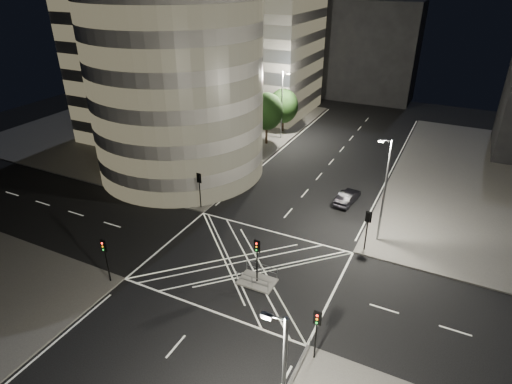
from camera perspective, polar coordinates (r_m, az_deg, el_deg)
The scene contains 22 objects.
ground at distance 37.64m, azimuth -1.61°, elevation -9.77°, with size 120.00×120.00×0.00m, color black.
sidewalk_far_left at distance 72.29m, azimuth -12.17°, elevation 8.66°, with size 42.00×42.00×0.15m, color #565351.
central_island at distance 35.83m, azimuth 0.14°, elevation -11.84°, with size 3.00×2.00×0.15m, color slate.
office_tower_curved at distance 57.91m, azimuth -11.79°, elevation 16.96°, with size 30.00×29.00×27.20m.
office_block_rear at distance 78.19m, azimuth -1.66°, elevation 19.03°, with size 24.00×16.00×22.00m, color gray.
building_far_end at distance 87.36m, azimuth 14.68°, elevation 17.69°, with size 18.00×8.00×18.00m, color black.
tree_a at distance 46.91m, azimuth -7.94°, elevation 4.10°, with size 3.80×3.80×6.38m.
tree_b at distance 51.38m, azimuth -4.28°, elevation 7.08°, with size 4.39×4.39×7.25m.
tree_c at distance 56.55m, azimuth -1.17°, elevation 8.33°, with size 4.00×4.00×6.31m.
tree_d at distance 61.42m, azimuth 1.44°, elevation 10.69°, with size 4.62×4.62×7.46m.
tree_e at distance 66.91m, azimuth 3.65°, elevation 11.37°, with size 4.59×4.59×6.65m.
traffic_signal_fl at distance 44.98m, azimuth -7.56°, elevation 1.07°, with size 0.55×0.22×4.00m.
traffic_signal_nl at distance 36.15m, azimuth -19.47°, elevation -7.66°, with size 0.55×0.22×4.00m.
traffic_signal_fr at distance 39.03m, azimuth 14.67°, elevation -4.09°, with size 0.55×0.22×4.00m.
traffic_signal_nr at distance 28.42m, azimuth 8.11°, elevation -17.29°, with size 0.55×0.22×4.00m.
traffic_signal_island at distance 34.09m, azimuth 0.14°, elevation -8.16°, with size 0.55×0.22×4.00m.
street_lamp_left_near at distance 48.23m, azimuth -5.00°, elevation 6.50°, with size 1.25×0.25×10.00m.
street_lamp_left_far at distance 63.48m, azimuth 3.51°, elevation 11.77°, with size 1.25×0.25×10.00m.
street_lamp_right_far at distance 39.62m, azimuth 16.73°, elevation 0.47°, with size 1.25×0.25×10.00m.
railing_island_south at distance 34.81m, azimuth -0.53°, elevation -11.90°, with size 2.80×0.06×1.10m, color slate.
railing_island_north at distance 36.07m, azimuth 0.78°, elevation -10.26°, with size 2.80×0.06×1.10m, color slate.
sedan at distance 47.69m, azimuth 12.10°, elevation -0.69°, with size 1.51×4.32×1.42m, color black.
Camera 1 is at (14.18, -26.31, 22.87)m, focal length 30.00 mm.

